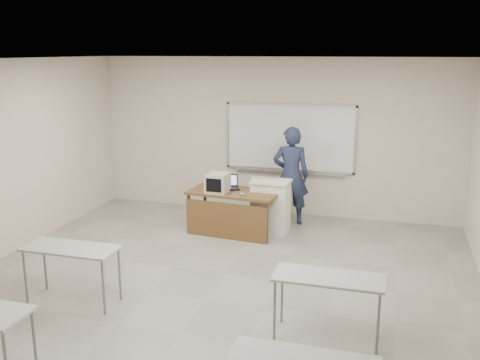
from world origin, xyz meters
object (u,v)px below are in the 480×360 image
(podium, at_px, (271,206))
(instructor_desk, at_px, (232,203))
(whiteboard, at_px, (290,139))
(crt_monitor, at_px, (218,183))
(laptop, at_px, (231,185))
(keyboard, at_px, (264,178))
(mouse, at_px, (242,194))
(presenter, at_px, (291,176))

(podium, bearing_deg, instructor_desk, -148.02)
(whiteboard, distance_m, crt_monitor, 1.86)
(laptop, height_order, keyboard, laptop)
(instructor_desk, relative_size, laptop, 4.89)
(podium, height_order, mouse, podium)
(crt_monitor, bearing_deg, instructor_desk, 5.14)
(keyboard, height_order, presenter, presenter)
(laptop, height_order, presenter, presenter)
(crt_monitor, height_order, presenter, presenter)
(podium, distance_m, mouse, 0.66)
(whiteboard, distance_m, mouse, 1.79)
(podium, xyz_separation_m, mouse, (-0.40, -0.43, 0.30))
(crt_monitor, relative_size, mouse, 4.50)
(podium, relative_size, presenter, 0.51)
(instructor_desk, xyz_separation_m, crt_monitor, (-0.25, -0.01, 0.35))
(mouse, bearing_deg, crt_monitor, 157.98)
(instructor_desk, height_order, crt_monitor, crt_monitor)
(crt_monitor, bearing_deg, presenter, 42.58)
(whiteboard, distance_m, keyboard, 1.21)
(laptop, height_order, mouse, laptop)
(whiteboard, bearing_deg, crt_monitor, -122.48)
(laptop, bearing_deg, mouse, -74.66)
(mouse, bearing_deg, podium, 34.78)
(crt_monitor, distance_m, mouse, 0.48)
(whiteboard, bearing_deg, keyboard, -103.40)
(laptop, bearing_deg, whiteboard, 31.70)
(keyboard, bearing_deg, crt_monitor, -148.44)
(mouse, distance_m, keyboard, 0.59)
(laptop, bearing_deg, podium, -18.59)
(podium, relative_size, keyboard, 2.17)
(crt_monitor, bearing_deg, mouse, -7.23)
(instructor_desk, bearing_deg, keyboard, 49.00)
(podium, xyz_separation_m, laptop, (-0.70, -0.08, 0.34))
(whiteboard, distance_m, presenter, 0.82)
(instructor_desk, distance_m, keyboard, 0.72)
(crt_monitor, xyz_separation_m, mouse, (0.45, -0.08, -0.14))
(crt_monitor, height_order, laptop, crt_monitor)
(instructor_desk, bearing_deg, podium, 35.50)
(laptop, distance_m, presenter, 1.14)
(whiteboard, bearing_deg, instructor_desk, -115.31)
(podium, height_order, presenter, presenter)
(instructor_desk, bearing_deg, whiteboard, 70.31)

